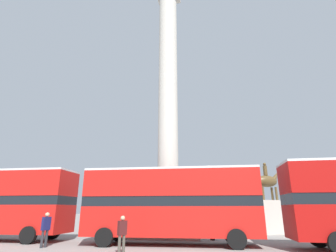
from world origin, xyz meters
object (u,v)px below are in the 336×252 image
(monument_column, at_px, (168,131))
(pedestrian_near_lamp, at_px, (46,227))
(equestrian_statue, at_px, (270,213))
(street_lamp, at_px, (210,194))
(pedestrian_by_plinth, at_px, (122,232))
(bus_b, at_px, (171,202))

(monument_column, xyz_separation_m, pedestrian_near_lamp, (-5.43, -7.27, -7.29))
(monument_column, distance_m, pedestrian_near_lamp, 11.63)
(monument_column, relative_size, equestrian_statue, 4.06)
(equestrian_statue, distance_m, street_lamp, 8.18)
(equestrian_statue, bearing_deg, pedestrian_by_plinth, -153.29)
(pedestrian_near_lamp, height_order, pedestrian_by_plinth, pedestrian_near_lamp)
(pedestrian_near_lamp, relative_size, pedestrian_by_plinth, 1.08)
(monument_column, bearing_deg, pedestrian_by_plinth, -93.89)
(equestrian_statue, relative_size, pedestrian_by_plinth, 3.66)
(street_lamp, xyz_separation_m, pedestrian_near_lamp, (-8.82, -5.26, -1.94))
(bus_b, distance_m, equestrian_statue, 11.85)
(equestrian_statue, height_order, street_lamp, equestrian_statue)
(monument_column, bearing_deg, bus_b, -77.18)
(monument_column, xyz_separation_m, bus_b, (1.14, -5.01, -5.94))
(bus_b, relative_size, equestrian_statue, 1.68)
(monument_column, distance_m, bus_b, 7.85)
(equestrian_statue, relative_size, street_lamp, 1.23)
(equestrian_statue, bearing_deg, monument_column, 179.20)
(street_lamp, bearing_deg, pedestrian_near_lamp, -149.19)
(pedestrian_near_lamp, xyz_separation_m, pedestrian_by_plinth, (4.85, -1.24, -0.10))
(pedestrian_near_lamp, bearing_deg, equestrian_statue, 146.76)
(bus_b, distance_m, pedestrian_by_plinth, 4.16)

